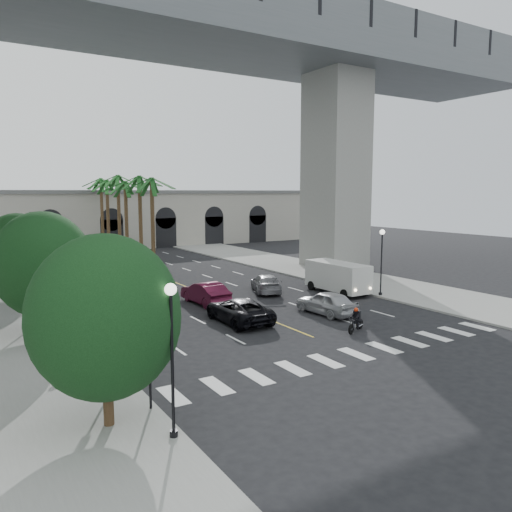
{
  "coord_description": "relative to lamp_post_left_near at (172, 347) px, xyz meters",
  "views": [
    {
      "loc": [
        -17.31,
        -19.83,
        8.26
      ],
      "look_at": [
        -1.41,
        6.0,
        4.35
      ],
      "focal_mm": 35.0,
      "sensor_mm": 36.0,
      "label": 1
    }
  ],
  "objects": [
    {
      "name": "palm_d",
      "position": [
        11.55,
        45.0,
        6.43
      ],
      "size": [
        3.2,
        3.2,
        10.9
      ],
      "color": "#47331E",
      "rests_on": "ground"
    },
    {
      "name": "palm_a",
      "position": [
        11.4,
        33.0,
        5.88
      ],
      "size": [
        3.2,
        3.2,
        10.3
      ],
      "color": "#47331E",
      "rests_on": "ground"
    },
    {
      "name": "sidewalk_right",
      "position": [
        26.4,
        20.0,
        -3.15
      ],
      "size": [
        8.0,
        100.0,
        0.15
      ],
      "primitive_type": "cube",
      "color": "gray",
      "rests_on": "ground"
    },
    {
      "name": "car_c",
      "position": [
        9.41,
        12.17,
        -2.44
      ],
      "size": [
        2.75,
        5.7,
        1.57
      ],
      "primitive_type": "imported",
      "rotation": [
        0.0,
        0.0,
        3.11
      ],
      "color": "black",
      "rests_on": "ground"
    },
    {
      "name": "street_tree_far",
      "position": [
        -1.6,
        27.0,
        0.68
      ],
      "size": [
        5.04,
        5.04,
        6.68
      ],
      "color": "#382616",
      "rests_on": "ground"
    },
    {
      "name": "cargo_van",
      "position": [
        20.9,
        15.91,
        -1.82
      ],
      "size": [
        2.41,
        5.92,
        2.52
      ],
      "rotation": [
        0.0,
        0.0,
        -0.0
      ],
      "color": "silver",
      "rests_on": "ground"
    },
    {
      "name": "traffic_signal_far",
      "position": [
        0.1,
        6.5,
        -0.71
      ],
      "size": [
        0.25,
        0.18,
        3.65
      ],
      "color": "black",
      "rests_on": "ground"
    },
    {
      "name": "palm_c",
      "position": [
        11.2,
        41.0,
        5.69
      ],
      "size": [
        3.2,
        3.2,
        10.1
      ],
      "color": "#47331E",
      "rests_on": "ground"
    },
    {
      "name": "car_b",
      "position": [
        9.9,
        18.01,
        -2.4
      ],
      "size": [
        1.95,
        5.06,
        1.64
      ],
      "primitive_type": "imported",
      "rotation": [
        0.0,
        0.0,
        3.18
      ],
      "color": "#4C0F25",
      "rests_on": "ground"
    },
    {
      "name": "pedestrian_a",
      "position": [
        -1.22,
        9.28,
        -2.23
      ],
      "size": [
        0.62,
        0.42,
        1.68
      ],
      "primitive_type": "imported",
      "rotation": [
        0.0,
        0.0,
        -0.03
      ],
      "color": "black",
      "rests_on": "sidewalk_left"
    },
    {
      "name": "palm_f",
      "position": [
        11.6,
        53.0,
        6.24
      ],
      "size": [
        3.2,
        3.2,
        10.7
      ],
      "color": "#47331E",
      "rests_on": "ground"
    },
    {
      "name": "bridge",
      "position": [
        14.82,
        27.0,
        15.29
      ],
      "size": [
        75.0,
        13.0,
        26.0
      ],
      "color": "gray",
      "rests_on": "ground"
    },
    {
      "name": "lamp_post_right",
      "position": [
        22.8,
        13.0,
        0.0
      ],
      "size": [
        0.4,
        0.4,
        5.35
      ],
      "color": "black",
      "rests_on": "ground"
    },
    {
      "name": "car_d",
      "position": [
        16.08,
        19.31,
        -2.49
      ],
      "size": [
        3.95,
        5.47,
        1.47
      ],
      "primitive_type": "imported",
      "rotation": [
        0.0,
        0.0,
        2.72
      ],
      "color": "slate",
      "rests_on": "ground"
    },
    {
      "name": "median",
      "position": [
        11.4,
        43.0,
        -3.12
      ],
      "size": [
        2.0,
        24.0,
        0.2
      ],
      "primitive_type": "cube",
      "color": "gray",
      "rests_on": "ground"
    },
    {
      "name": "palm_b",
      "position": [
        11.5,
        37.0,
        6.15
      ],
      "size": [
        3.2,
        3.2,
        10.6
      ],
      "color": "#47331E",
      "rests_on": "ground"
    },
    {
      "name": "lamp_post_left_near",
      "position": [
        0.0,
        0.0,
        0.0
      ],
      "size": [
        0.4,
        0.4,
        5.35
      ],
      "color": "black",
      "rests_on": "ground"
    },
    {
      "name": "street_tree_mid",
      "position": [
        -1.6,
        15.0,
        0.99
      ],
      "size": [
        5.44,
        5.44,
        7.21
      ],
      "color": "#382616",
      "rests_on": "ground"
    },
    {
      "name": "palm_e",
      "position": [
        11.3,
        49.0,
        5.97
      ],
      "size": [
        3.2,
        3.2,
        10.4
      ],
      "color": "#47331E",
      "rests_on": "ground"
    },
    {
      "name": "car_e",
      "position": [
        3.42,
        22.29,
        -2.47
      ],
      "size": [
        2.87,
        4.73,
        1.51
      ],
      "primitive_type": "imported",
      "rotation": [
        0.0,
        0.0,
        2.88
      ],
      "color": "#0E0F44",
      "rests_on": "ground"
    },
    {
      "name": "street_tree_near",
      "position": [
        -1.6,
        2.0,
        0.8
      ],
      "size": [
        5.2,
        5.2,
        6.89
      ],
      "color": "#382616",
      "rests_on": "ground"
    },
    {
      "name": "lamp_post_left_far",
      "position": [
        0.0,
        21.0,
        0.0
      ],
      "size": [
        0.4,
        0.4,
        5.35
      ],
      "color": "black",
      "rests_on": "ground"
    },
    {
      "name": "ground",
      "position": [
        11.4,
        5.0,
        -3.22
      ],
      "size": [
        140.0,
        140.0,
        0.0
      ],
      "primitive_type": "plane",
      "color": "black",
      "rests_on": "ground"
    },
    {
      "name": "pier_building",
      "position": [
        11.4,
        60.0,
        1.04
      ],
      "size": [
        71.0,
        10.5,
        8.5
      ],
      "color": "#AFAD9D",
      "rests_on": "ground"
    },
    {
      "name": "car_a",
      "position": [
        15.53,
        10.86,
        -2.42
      ],
      "size": [
        2.25,
        4.85,
        1.61
      ],
      "primitive_type": "imported",
      "rotation": [
        0.0,
        0.0,
        3.22
      ],
      "color": "#ABACB0",
      "rests_on": "ground"
    },
    {
      "name": "motorcycle_rider",
      "position": [
        14.35,
        6.67,
        -2.56
      ],
      "size": [
        1.88,
        0.94,
        1.46
      ],
      "rotation": [
        0.0,
        0.0,
        0.43
      ],
      "color": "black",
      "rests_on": "ground"
    },
    {
      "name": "traffic_signal_near",
      "position": [
        0.1,
        2.5,
        -0.71
      ],
      "size": [
        0.25,
        0.18,
        3.65
      ],
      "color": "black",
      "rests_on": "ground"
    },
    {
      "name": "sidewalk_left",
      "position": [
        -3.6,
        20.0,
        -3.15
      ],
      "size": [
        8.0,
        100.0,
        0.15
      ],
      "primitive_type": "cube",
      "color": "gray",
      "rests_on": "ground"
    }
  ]
}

